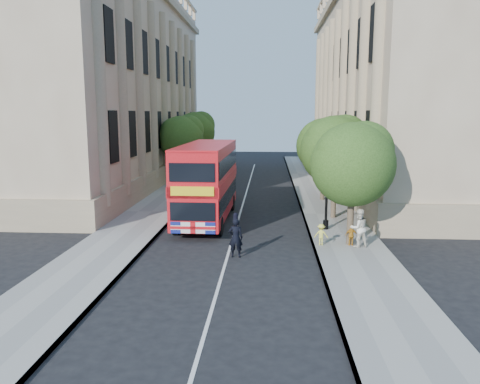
% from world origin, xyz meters
% --- Properties ---
extents(ground, '(120.00, 120.00, 0.00)m').
position_xyz_m(ground, '(0.00, 0.00, 0.00)').
color(ground, black).
rests_on(ground, ground).
extents(pavement_right, '(3.50, 80.00, 0.12)m').
position_xyz_m(pavement_right, '(5.75, 10.00, 0.06)').
color(pavement_right, gray).
rests_on(pavement_right, ground).
extents(pavement_left, '(3.50, 80.00, 0.12)m').
position_xyz_m(pavement_left, '(-5.75, 10.00, 0.06)').
color(pavement_left, gray).
rests_on(pavement_left, ground).
extents(building_right, '(12.00, 38.00, 18.00)m').
position_xyz_m(building_right, '(13.80, 24.00, 9.00)').
color(building_right, tan).
rests_on(building_right, ground).
extents(building_left, '(12.00, 38.00, 18.00)m').
position_xyz_m(building_left, '(-13.80, 24.00, 9.00)').
color(building_left, tan).
rests_on(building_left, ground).
extents(tree_right_near, '(4.00, 4.00, 6.08)m').
position_xyz_m(tree_right_near, '(5.84, 3.03, 4.25)').
color(tree_right_near, '#473828').
rests_on(tree_right_near, ground).
extents(tree_right_mid, '(4.20, 4.20, 6.37)m').
position_xyz_m(tree_right_mid, '(5.84, 9.03, 4.45)').
color(tree_right_mid, '#473828').
rests_on(tree_right_mid, ground).
extents(tree_right_far, '(4.00, 4.00, 6.15)m').
position_xyz_m(tree_right_far, '(5.84, 15.03, 4.31)').
color(tree_right_far, '#473828').
rests_on(tree_right_far, ground).
extents(tree_left_far, '(4.00, 4.00, 6.30)m').
position_xyz_m(tree_left_far, '(-5.96, 22.03, 4.44)').
color(tree_left_far, '#473828').
rests_on(tree_left_far, ground).
extents(tree_left_back, '(4.20, 4.20, 6.65)m').
position_xyz_m(tree_left_back, '(-5.96, 30.03, 4.71)').
color(tree_left_back, '#473828').
rests_on(tree_left_back, ground).
extents(lamp_post, '(0.32, 0.32, 5.16)m').
position_xyz_m(lamp_post, '(5.00, 6.00, 2.51)').
color(lamp_post, black).
rests_on(lamp_post, pavement_right).
extents(double_decker_bus, '(2.80, 9.89, 4.54)m').
position_xyz_m(double_decker_bus, '(-1.84, 8.11, 2.51)').
color(double_decker_bus, red).
rests_on(double_decker_bus, ground).
extents(box_van, '(2.12, 4.62, 2.58)m').
position_xyz_m(box_van, '(-2.12, 13.21, 1.26)').
color(box_van, black).
rests_on(box_van, ground).
extents(police_constable, '(0.65, 0.43, 1.79)m').
position_xyz_m(police_constable, '(0.38, 1.00, 0.90)').
color(police_constable, black).
rests_on(police_constable, ground).
extents(woman_pedestrian, '(1.06, 0.93, 1.85)m').
position_xyz_m(woman_pedestrian, '(6.14, 2.60, 1.04)').
color(woman_pedestrian, white).
rests_on(woman_pedestrian, pavement_right).
extents(child_a, '(0.59, 0.25, 1.01)m').
position_xyz_m(child_a, '(5.84, 2.80, 0.62)').
color(child_a, orange).
rests_on(child_a, pavement_right).
extents(child_b, '(0.71, 0.46, 1.04)m').
position_xyz_m(child_b, '(4.40, 2.81, 0.64)').
color(child_b, '#DDD84B').
rests_on(child_b, pavement_right).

